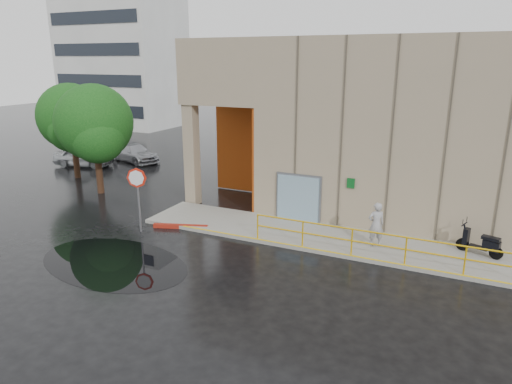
% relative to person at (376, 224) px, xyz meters
% --- Properties ---
extents(ground, '(120.00, 120.00, 0.00)m').
position_rel_person_xyz_m(ground, '(-3.92, -4.38, -1.02)').
color(ground, black).
rests_on(ground, ground).
extents(sidewalk, '(20.00, 3.00, 0.15)m').
position_rel_person_xyz_m(sidewalk, '(0.08, 0.12, -0.95)').
color(sidewalk, gray).
rests_on(sidewalk, ground).
extents(building, '(20.00, 10.17, 8.00)m').
position_rel_person_xyz_m(building, '(1.18, 6.61, 3.18)').
color(building, gray).
rests_on(building, ground).
extents(guardrail, '(9.56, 0.06, 1.03)m').
position_rel_person_xyz_m(guardrail, '(0.33, -1.23, -0.34)').
color(guardrail, '#DDA80B').
rests_on(guardrail, sidewalk).
extents(distant_building, '(12.00, 8.08, 15.00)m').
position_rel_person_xyz_m(distant_building, '(-31.92, 23.60, 6.48)').
color(distant_building, beige).
rests_on(distant_building, ground).
extents(person, '(0.76, 0.68, 1.74)m').
position_rel_person_xyz_m(person, '(0.00, 0.00, 0.00)').
color(person, '#A09FA4').
rests_on(person, sidewalk).
extents(scooter, '(1.69, 1.01, 1.27)m').
position_rel_person_xyz_m(scooter, '(3.66, 0.75, -0.14)').
color(scooter, black).
rests_on(scooter, sidewalk).
extents(stop_sign, '(0.81, 0.31, 2.79)m').
position_rel_person_xyz_m(stop_sign, '(-9.42, -2.32, 1.00)').
color(stop_sign, slate).
rests_on(stop_sign, ground).
extents(red_curb, '(2.33, 0.94, 0.18)m').
position_rel_person_xyz_m(red_curb, '(-8.09, -1.28, -0.93)').
color(red_curb, maroon).
rests_on(red_curb, ground).
extents(puddle, '(6.62, 4.57, 0.01)m').
position_rel_person_xyz_m(puddle, '(-8.32, -5.23, -1.02)').
color(puddle, black).
rests_on(puddle, ground).
extents(car_a, '(4.14, 2.45, 1.32)m').
position_rel_person_xyz_m(car_a, '(-20.92, 5.95, -0.36)').
color(car_a, silver).
rests_on(car_a, ground).
extents(car_b, '(4.24, 2.32, 1.32)m').
position_rel_person_xyz_m(car_b, '(-22.51, 8.48, -0.36)').
color(car_b, silver).
rests_on(car_b, ground).
extents(car_c, '(4.70, 2.96, 1.27)m').
position_rel_person_xyz_m(car_c, '(-18.71, 8.64, -0.39)').
color(car_c, '#999BA0').
rests_on(car_c, ground).
extents(tree_near, '(4.06, 4.06, 5.89)m').
position_rel_person_xyz_m(tree_near, '(-15.05, 1.39, 2.68)').
color(tree_near, black).
rests_on(tree_near, ground).
extents(tree_far, '(3.98, 3.99, 5.75)m').
position_rel_person_xyz_m(tree_far, '(-18.77, 3.32, 2.58)').
color(tree_far, black).
rests_on(tree_far, ground).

